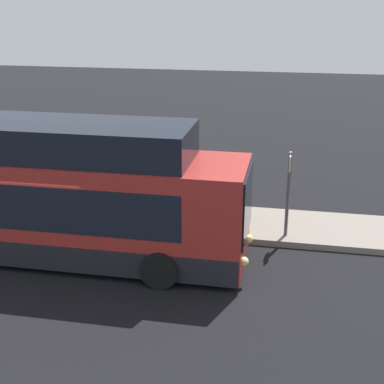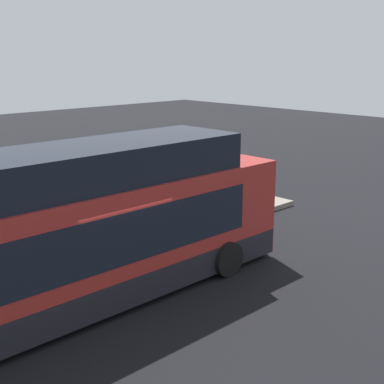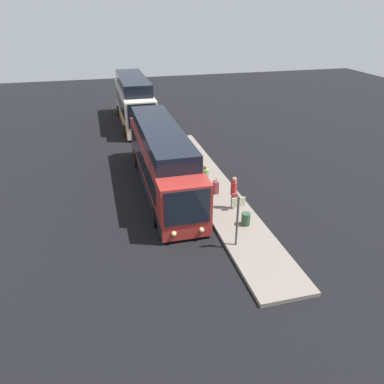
# 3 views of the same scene
# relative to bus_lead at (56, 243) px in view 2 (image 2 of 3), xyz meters

# --- Properties ---
(ground) EXTENTS (80.00, 80.00, 0.00)m
(ground) POSITION_rel_bus_lead_xyz_m (1.11, -0.02, -1.67)
(ground) COLOR black
(platform) EXTENTS (20.00, 2.52, 0.19)m
(platform) POSITION_rel_bus_lead_xyz_m (1.11, 2.83, -1.57)
(platform) COLOR slate
(platform) RESTS_ON ground
(bus_lead) EXTENTS (12.38, 2.73, 3.74)m
(bus_lead) POSITION_rel_bus_lead_xyz_m (0.00, 0.00, 0.00)
(bus_lead) COLOR maroon
(bus_lead) RESTS_ON ground
(passenger_boarding) EXTENTS (0.52, 0.35, 1.85)m
(passenger_boarding) POSITION_rel_bus_lead_xyz_m (3.94, 3.10, -0.45)
(passenger_boarding) COLOR gray
(passenger_boarding) RESTS_ON platform
(passenger_waiting) EXTENTS (0.48, 0.48, 1.63)m
(passenger_waiting) POSITION_rel_bus_lead_xyz_m (1.49, 2.23, -0.61)
(passenger_waiting) COLOR #2D2D33
(passenger_waiting) RESTS_ON platform
(suitcase) EXTENTS (0.41, 0.26, 0.98)m
(suitcase) POSITION_rel_bus_lead_xyz_m (1.96, 2.75, -1.11)
(suitcase) COLOR maroon
(suitcase) RESTS_ON platform
(sign_post) EXTENTS (0.10, 0.61, 2.50)m
(sign_post) POSITION_rel_bus_lead_xyz_m (7.22, 2.05, 0.06)
(sign_post) COLOR #4C4C51
(sign_post) RESTS_ON platform
(trash_bin) EXTENTS (0.44, 0.44, 0.65)m
(trash_bin) POSITION_rel_bus_lead_xyz_m (5.70, 3.13, -1.16)
(trash_bin) COLOR #2D4C33
(trash_bin) RESTS_ON platform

